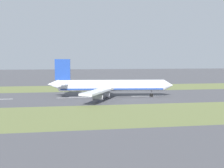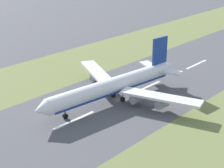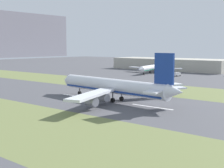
# 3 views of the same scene
# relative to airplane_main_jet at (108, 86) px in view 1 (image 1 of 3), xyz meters

# --- Properties ---
(ground_plane) EXTENTS (800.00, 800.00, 0.00)m
(ground_plane) POSITION_rel_airplane_main_jet_xyz_m (-0.80, -1.12, -6.02)
(ground_plane) COLOR #4C4C51
(grass_median_west) EXTENTS (40.00, 600.00, 0.01)m
(grass_median_west) POSITION_rel_airplane_main_jet_xyz_m (-45.80, -1.12, -6.02)
(grass_median_west) COLOR olive
(grass_median_west) RESTS_ON ground
(grass_median_east) EXTENTS (40.00, 600.00, 0.01)m
(grass_median_east) POSITION_rel_airplane_main_jet_xyz_m (44.20, -1.12, -6.02)
(grass_median_east) COLOR olive
(grass_median_east) RESTS_ON ground
(centreline_dash_mid) EXTENTS (1.20, 18.00, 0.01)m
(centreline_dash_mid) POSITION_rel_airplane_main_jet_xyz_m (-0.80, -18.11, -6.01)
(centreline_dash_mid) COLOR silver
(centreline_dash_mid) RESTS_ON ground
(centreline_dash_far) EXTENTS (1.20, 18.00, 0.01)m
(centreline_dash_far) POSITION_rel_airplane_main_jet_xyz_m (-0.80, 21.89, -6.01)
(centreline_dash_far) COLOR silver
(centreline_dash_far) RESTS_ON ground
(airplane_main_jet) EXTENTS (63.78, 67.21, 20.20)m
(airplane_main_jet) POSITION_rel_airplane_main_jet_xyz_m (0.00, 0.00, 0.00)
(airplane_main_jet) COLOR silver
(airplane_main_jet) RESTS_ON ground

